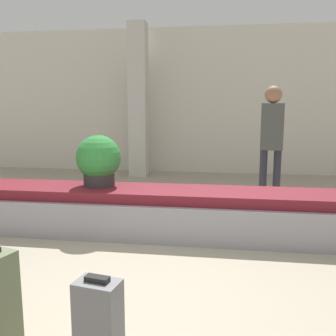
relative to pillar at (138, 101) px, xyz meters
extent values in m
plane|color=#9E937F|center=(1.17, -5.34, -1.60)|extent=(18.00, 18.00, 0.00)
cube|color=beige|center=(1.17, 0.61, 0.00)|extent=(18.00, 0.06, 3.20)
cube|color=gray|center=(1.17, -3.65, -1.39)|extent=(8.28, 0.82, 0.41)
cube|color=maroon|center=(1.17, -3.65, -1.12)|extent=(7.95, 0.66, 0.12)
cube|color=beige|center=(0.00, 0.00, 0.00)|extent=(0.37, 0.37, 3.20)
cube|color=slate|center=(1.13, -6.02, -1.33)|extent=(0.27, 0.20, 0.54)
cube|color=black|center=(1.13, -6.02, -1.04)|extent=(0.14, 0.08, 0.03)
cylinder|color=#2D2D2D|center=(0.31, -3.57, -0.97)|extent=(0.37, 0.37, 0.20)
sphere|color=#2D7F38|center=(0.31, -3.57, -0.72)|extent=(0.54, 0.54, 0.54)
cylinder|color=#282833|center=(2.40, -2.21, -1.17)|extent=(0.11, 0.11, 0.86)
cylinder|color=#282833|center=(2.60, -2.21, -1.17)|extent=(0.11, 0.11, 0.86)
cube|color=#474C47|center=(2.50, -2.21, -0.40)|extent=(0.33, 0.21, 0.68)
sphere|color=#936B4C|center=(2.50, -2.21, 0.06)|extent=(0.25, 0.25, 0.25)
camera|label=1|loc=(1.79, -7.86, -0.11)|focal=40.00mm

